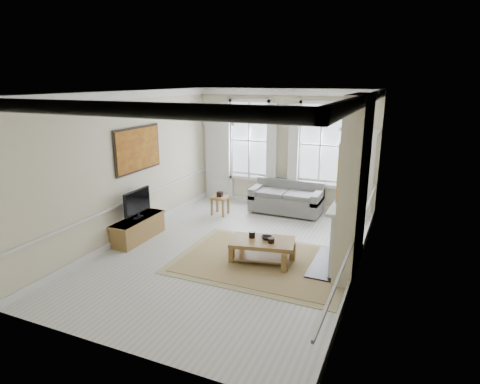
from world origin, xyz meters
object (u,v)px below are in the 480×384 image
at_px(side_table, 220,200).
at_px(tv_stand, 138,229).
at_px(coffee_table, 262,244).
at_px(sofa, 287,200).

relative_size(side_table, tv_stand, 0.35).
xyz_separation_m(side_table, coffee_table, (2.12, -2.37, -0.01)).
relative_size(sofa, coffee_table, 1.38).
height_order(sofa, tv_stand, sofa).
bearing_deg(side_table, tv_stand, -112.32).
bearing_deg(sofa, tv_stand, -128.45).
xyz_separation_m(sofa, tv_stand, (-2.61, -3.29, -0.10)).
bearing_deg(coffee_table, side_table, 119.52).
xyz_separation_m(side_table, tv_stand, (-0.97, -2.37, -0.15)).
bearing_deg(tv_stand, sofa, 51.55).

